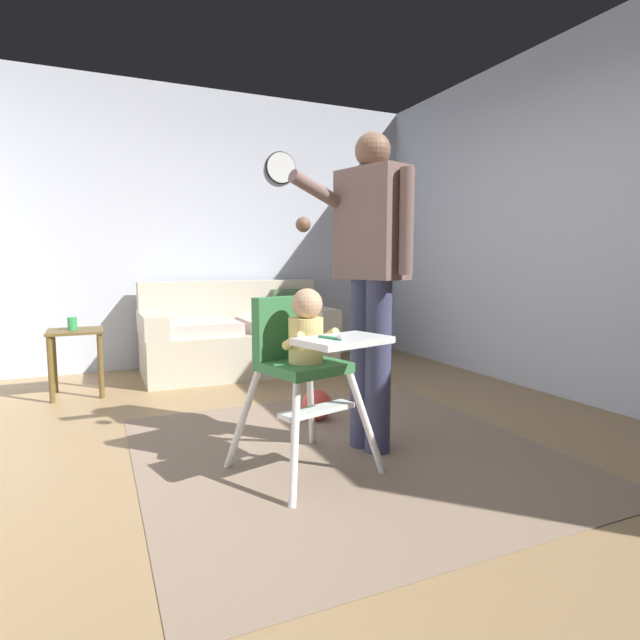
% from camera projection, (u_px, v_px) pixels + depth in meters
% --- Properties ---
extents(ground, '(6.12, 7.09, 0.10)m').
position_uv_depth(ground, '(308.00, 464.00, 2.76)').
color(ground, '#9A7A51').
extents(wall_far, '(5.32, 0.06, 2.74)m').
position_uv_depth(wall_far, '(202.00, 229.00, 5.13)').
color(wall_far, silver).
rests_on(wall_far, ground).
extents(wall_right, '(0.06, 6.09, 2.74)m').
position_uv_depth(wall_right, '(574.00, 218.00, 3.80)').
color(wall_right, silver).
rests_on(wall_right, ground).
extents(area_rug, '(2.16, 2.22, 0.01)m').
position_uv_depth(area_rug, '(345.00, 452.00, 2.79)').
color(area_rug, gray).
rests_on(area_rug, ground).
extents(couch, '(1.76, 0.86, 0.86)m').
position_uv_depth(couch, '(238.00, 337.00, 4.86)').
color(couch, beige).
rests_on(couch, ground).
extents(high_chair, '(0.74, 0.83, 0.92)m').
position_uv_depth(high_chair, '(304.00, 348.00, 2.49)').
color(high_chair, white).
rests_on(high_chair, ground).
extents(adult_standing, '(0.60, 0.49, 1.72)m').
position_uv_depth(adult_standing, '(371.00, 274.00, 2.74)').
color(adult_standing, '#3B3D61').
rests_on(adult_standing, ground).
extents(toy_ball_second, '(0.20, 0.20, 0.20)m').
position_uv_depth(toy_ball_second, '(317.00, 405.00, 3.37)').
color(toy_ball_second, '#D13D33').
rests_on(toy_ball_second, ground).
extents(side_table, '(0.40, 0.40, 0.52)m').
position_uv_depth(side_table, '(76.00, 348.00, 3.97)').
color(side_table, brown).
rests_on(side_table, ground).
extents(sippy_cup, '(0.07, 0.07, 0.10)m').
position_uv_depth(sippy_cup, '(72.00, 324.00, 3.94)').
color(sippy_cup, green).
rests_on(sippy_cup, side_table).
extents(wall_clock, '(0.34, 0.04, 0.34)m').
position_uv_depth(wall_clock, '(281.00, 168.00, 5.35)').
color(wall_clock, white).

